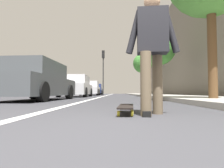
{
  "coord_description": "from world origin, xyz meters",
  "views": [
    {
      "loc": [
        -1.2,
        0.04,
        0.3
      ],
      "look_at": [
        9.34,
        0.38,
        0.78
      ],
      "focal_mm": 29.99,
      "sensor_mm": 36.0,
      "label": 1
    }
  ],
  "objects_px": {
    "parked_car_mid": "(76,87)",
    "parked_car_near": "(37,82)",
    "parked_car_far": "(91,89)",
    "parked_car_end": "(95,90)",
    "street_tree_far": "(143,64)",
    "skater_person": "(152,45)",
    "traffic_light": "(103,65)",
    "street_tree_mid": "(159,49)",
    "skateboard": "(126,107)"
  },
  "relations": [
    {
      "from": "street_tree_mid",
      "to": "traffic_light",
      "type": "bearing_deg",
      "value": 36.46
    },
    {
      "from": "skateboard",
      "to": "parked_car_far",
      "type": "bearing_deg",
      "value": 10.02
    },
    {
      "from": "parked_car_end",
      "to": "street_tree_far",
      "type": "bearing_deg",
      "value": -125.44
    },
    {
      "from": "skateboard",
      "to": "traffic_light",
      "type": "height_order",
      "value": "traffic_light"
    },
    {
      "from": "parked_car_near",
      "to": "street_tree_mid",
      "type": "bearing_deg",
      "value": -44.1
    },
    {
      "from": "skater_person",
      "to": "parked_car_far",
      "type": "relative_size",
      "value": 0.37
    },
    {
      "from": "street_tree_mid",
      "to": "parked_car_far",
      "type": "bearing_deg",
      "value": 41.69
    },
    {
      "from": "parked_car_far",
      "to": "parked_car_end",
      "type": "xyz_separation_m",
      "value": [
        6.29,
        0.24,
        -0.0
      ]
    },
    {
      "from": "parked_car_far",
      "to": "street_tree_far",
      "type": "height_order",
      "value": "street_tree_far"
    },
    {
      "from": "parked_car_end",
      "to": "skateboard",
      "type": "bearing_deg",
      "value": -172.05
    },
    {
      "from": "parked_car_near",
      "to": "street_tree_mid",
      "type": "height_order",
      "value": "street_tree_mid"
    },
    {
      "from": "skateboard",
      "to": "parked_car_far",
      "type": "xyz_separation_m",
      "value": [
        17.39,
        3.07,
        0.63
      ]
    },
    {
      "from": "skater_person",
      "to": "street_tree_mid",
      "type": "height_order",
      "value": "street_tree_mid"
    },
    {
      "from": "parked_car_far",
      "to": "traffic_light",
      "type": "height_order",
      "value": "traffic_light"
    },
    {
      "from": "parked_car_near",
      "to": "parked_car_far",
      "type": "bearing_deg",
      "value": -0.83
    },
    {
      "from": "parked_car_mid",
      "to": "parked_car_near",
      "type": "bearing_deg",
      "value": 178.08
    },
    {
      "from": "parked_car_end",
      "to": "skater_person",
      "type": "bearing_deg",
      "value": -171.28
    },
    {
      "from": "parked_car_far",
      "to": "street_tree_mid",
      "type": "xyz_separation_m",
      "value": [
        -6.61,
        -5.89,
        2.74
      ]
    },
    {
      "from": "skateboard",
      "to": "skater_person",
      "type": "relative_size",
      "value": 0.52
    },
    {
      "from": "street_tree_mid",
      "to": "street_tree_far",
      "type": "xyz_separation_m",
      "value": [
        8.55,
        -0.0,
        0.23
      ]
    },
    {
      "from": "parked_car_mid",
      "to": "street_tree_mid",
      "type": "bearing_deg",
      "value": -86.27
    },
    {
      "from": "parked_car_mid",
      "to": "street_tree_far",
      "type": "distance_m",
      "value": 11.1
    },
    {
      "from": "skater_person",
      "to": "parked_car_near",
      "type": "distance_m",
      "value": 5.89
    },
    {
      "from": "skateboard",
      "to": "parked_car_mid",
      "type": "relative_size",
      "value": 0.19
    },
    {
      "from": "parked_car_near",
      "to": "parked_car_mid",
      "type": "relative_size",
      "value": 1.04
    },
    {
      "from": "parked_car_mid",
      "to": "parked_car_end",
      "type": "distance_m",
      "value": 13.29
    },
    {
      "from": "traffic_light",
      "to": "parked_car_mid",
      "type": "bearing_deg",
      "value": 167.74
    },
    {
      "from": "skater_person",
      "to": "parked_car_end",
      "type": "height_order",
      "value": "skater_person"
    },
    {
      "from": "skateboard",
      "to": "parked_car_mid",
      "type": "distance_m",
      "value": 10.85
    },
    {
      "from": "parked_car_mid",
      "to": "parked_car_end",
      "type": "xyz_separation_m",
      "value": [
        13.29,
        0.25,
        0.01
      ]
    },
    {
      "from": "street_tree_far",
      "to": "parked_car_far",
      "type": "bearing_deg",
      "value": 108.2
    },
    {
      "from": "skater_person",
      "to": "parked_car_near",
      "type": "height_order",
      "value": "skater_person"
    },
    {
      "from": "parked_car_end",
      "to": "street_tree_far",
      "type": "distance_m",
      "value": 8.08
    },
    {
      "from": "parked_car_near",
      "to": "parked_car_mid",
      "type": "bearing_deg",
      "value": -1.92
    },
    {
      "from": "parked_car_near",
      "to": "street_tree_far",
      "type": "bearing_deg",
      "value": -22.29
    },
    {
      "from": "parked_car_far",
      "to": "traffic_light",
      "type": "bearing_deg",
      "value": -111.37
    },
    {
      "from": "parked_car_near",
      "to": "street_tree_far",
      "type": "height_order",
      "value": "street_tree_far"
    },
    {
      "from": "parked_car_near",
      "to": "parked_car_mid",
      "type": "distance_m",
      "value": 5.89
    },
    {
      "from": "street_tree_far",
      "to": "parked_car_near",
      "type": "bearing_deg",
      "value": 157.71
    },
    {
      "from": "parked_car_mid",
      "to": "parked_car_far",
      "type": "distance_m",
      "value": 7.0
    },
    {
      "from": "parked_car_near",
      "to": "parked_car_far",
      "type": "relative_size",
      "value": 1.04
    },
    {
      "from": "parked_car_mid",
      "to": "street_tree_mid",
      "type": "relative_size",
      "value": 0.93
    },
    {
      "from": "parked_car_near",
      "to": "parked_car_end",
      "type": "distance_m",
      "value": 19.18
    },
    {
      "from": "skateboard",
      "to": "parked_car_end",
      "type": "relative_size",
      "value": 0.2
    },
    {
      "from": "skater_person",
      "to": "street_tree_mid",
      "type": "bearing_deg",
      "value": -12.74
    },
    {
      "from": "skater_person",
      "to": "street_tree_far",
      "type": "relative_size",
      "value": 0.34
    },
    {
      "from": "skateboard",
      "to": "skater_person",
      "type": "bearing_deg",
      "value": -113.29
    },
    {
      "from": "skateboard",
      "to": "parked_car_mid",
      "type": "bearing_deg",
      "value": 16.41
    },
    {
      "from": "parked_car_near",
      "to": "parked_car_far",
      "type": "distance_m",
      "value": 12.88
    },
    {
      "from": "parked_car_mid",
      "to": "parked_car_far",
      "type": "height_order",
      "value": "parked_car_far"
    }
  ]
}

